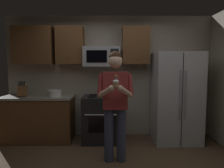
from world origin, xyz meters
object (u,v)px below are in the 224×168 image
(microwave, at_px, (102,57))
(cupcake, at_px, (116,83))
(refrigerator, at_px, (176,97))
(person, at_px, (115,100))
(oven_range, at_px, (102,118))
(knife_block, at_px, (22,91))
(bowl_large_white, at_px, (55,93))

(microwave, xyz_separation_m, cupcake, (0.25, -1.36, -0.43))
(refrigerator, bearing_deg, person, -145.07)
(oven_range, distance_m, knife_block, 1.69)
(oven_range, distance_m, microwave, 1.26)
(refrigerator, relative_size, person, 1.02)
(oven_range, xyz_separation_m, person, (0.25, -0.91, 0.53))
(oven_range, xyz_separation_m, bowl_large_white, (-0.94, -0.02, 0.53))
(microwave, distance_m, refrigerator, 1.72)
(refrigerator, height_order, cupcake, refrigerator)
(knife_block, bearing_deg, refrigerator, -0.18)
(person, distance_m, cupcake, 0.44)
(bowl_large_white, bearing_deg, cupcake, -45.55)
(knife_block, relative_size, person, 0.18)
(refrigerator, distance_m, knife_block, 3.09)
(oven_range, distance_m, bowl_large_white, 1.08)
(microwave, height_order, knife_block, microwave)
(refrigerator, height_order, person, refrigerator)
(refrigerator, bearing_deg, knife_block, 179.82)
(person, bearing_deg, oven_range, 105.42)
(oven_range, distance_m, cupcake, 1.51)
(knife_block, height_order, cupcake, cupcake)
(bowl_large_white, xyz_separation_m, person, (1.20, -0.89, 0.01))
(knife_block, xyz_separation_m, cupcake, (1.84, -1.21, 0.26))
(microwave, height_order, person, microwave)
(knife_block, relative_size, cupcake, 1.84)
(cupcake, bearing_deg, bowl_large_white, 134.45)
(oven_range, height_order, refrigerator, refrigerator)
(bowl_large_white, bearing_deg, refrigerator, -0.42)
(microwave, relative_size, knife_block, 2.31)
(knife_block, xyz_separation_m, bowl_large_white, (0.65, 0.01, -0.05))
(cupcake, bearing_deg, microwave, 100.47)
(microwave, distance_m, bowl_large_white, 1.20)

